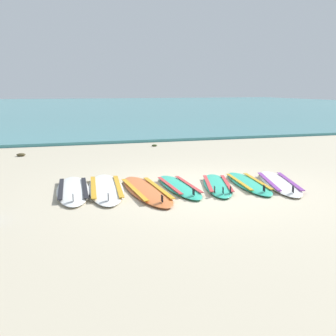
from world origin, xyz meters
name	(u,v)px	position (x,y,z in m)	size (l,w,h in m)	color
ground_plane	(201,189)	(0.00, 0.00, 0.00)	(80.00, 80.00, 0.00)	#C1B599
sea	(65,106)	(0.00, 36.99, 0.05)	(80.00, 60.00, 0.10)	teal
surfboard_0	(73,190)	(-2.31, 0.52, 0.04)	(0.78, 2.40, 0.18)	white
surfboard_1	(106,188)	(-1.72, 0.47, 0.04)	(0.94, 2.61, 0.18)	white
surfboard_2	(146,190)	(-1.04, 0.10, 0.04)	(0.66, 2.50, 0.18)	orange
surfboard_3	(179,186)	(-0.38, 0.20, 0.04)	(0.55, 2.08, 0.18)	#2DB793
surfboard_4	(217,185)	(0.37, 0.09, 0.04)	(1.08, 2.08, 0.18)	#2DB793
surfboard_5	(248,183)	(1.01, 0.07, 0.04)	(0.83, 2.16, 0.18)	#2DB793
surfboard_6	(279,183)	(1.60, -0.09, 0.04)	(1.23, 2.38, 0.18)	white
seaweed_clump_near_shoreline	(154,145)	(0.75, 5.97, 0.03)	(0.18, 0.14, 0.06)	#384723
seaweed_clump_mid_sand	(21,155)	(-3.34, 5.13, 0.04)	(0.24, 0.19, 0.09)	#4C4228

